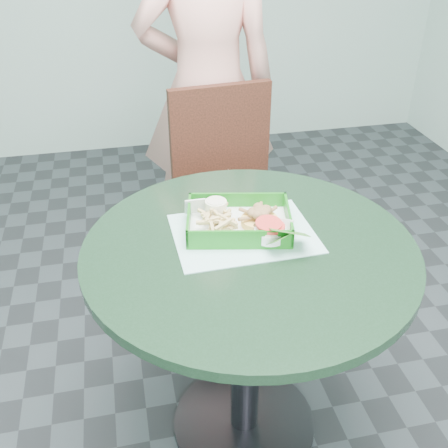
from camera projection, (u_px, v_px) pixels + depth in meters
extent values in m
cube|color=#303335|center=(244.00, 423.00, 1.85)|extent=(4.00, 5.00, 0.02)
cylinder|color=#2C2C32|center=(244.00, 422.00, 1.85)|extent=(0.49, 0.49, 0.02)
cylinder|color=#2C2C32|center=(246.00, 346.00, 1.65)|extent=(0.09, 0.09, 0.70)
cylinder|color=#24362A|center=(249.00, 255.00, 1.46)|extent=(0.93, 0.93, 0.03)
cube|color=brown|center=(230.00, 211.00, 2.21)|extent=(0.44, 0.44, 0.04)
cube|color=brown|center=(220.00, 138.00, 2.24)|extent=(0.44, 0.04, 0.46)
cube|color=brown|center=(195.00, 288.00, 2.15)|extent=(0.04, 0.04, 0.43)
cube|color=brown|center=(283.00, 276.00, 2.22)|extent=(0.04, 0.04, 0.43)
cube|color=brown|center=(182.00, 238.00, 2.46)|extent=(0.04, 0.04, 0.43)
cube|color=brown|center=(259.00, 229.00, 2.53)|extent=(0.04, 0.04, 0.43)
imported|color=#EAA193|center=(207.00, 64.00, 2.25)|extent=(0.75, 0.53, 1.93)
cube|color=#A7E5E2|center=(243.00, 239.00, 1.50)|extent=(0.40, 0.31, 0.00)
cube|color=#146E16|center=(238.00, 233.00, 1.51)|extent=(0.29, 0.21, 0.01)
cube|color=white|center=(238.00, 231.00, 1.51)|extent=(0.28, 0.20, 0.00)
cube|color=#146E16|center=(231.00, 207.00, 1.58)|extent=(0.29, 0.01, 0.05)
cube|color=#146E16|center=(248.00, 244.00, 1.41)|extent=(0.29, 0.01, 0.05)
cube|color=#146E16|center=(286.00, 219.00, 1.52)|extent=(0.01, 0.21, 0.05)
cube|color=#146E16|center=(190.00, 230.00, 1.47)|extent=(0.01, 0.21, 0.05)
cylinder|color=#EDBA56|center=(258.00, 225.00, 1.51)|extent=(0.11, 0.11, 0.02)
cylinder|color=white|center=(213.00, 214.00, 1.52)|extent=(0.06, 0.06, 0.03)
cylinder|color=white|center=(213.00, 209.00, 1.51)|extent=(0.05, 0.05, 0.00)
cylinder|color=white|center=(274.00, 236.00, 1.46)|extent=(0.09, 0.09, 0.03)
torus|color=silver|center=(274.00, 230.00, 1.45)|extent=(0.08, 0.08, 0.01)
cylinder|color=red|center=(274.00, 228.00, 1.44)|extent=(0.08, 0.08, 0.01)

